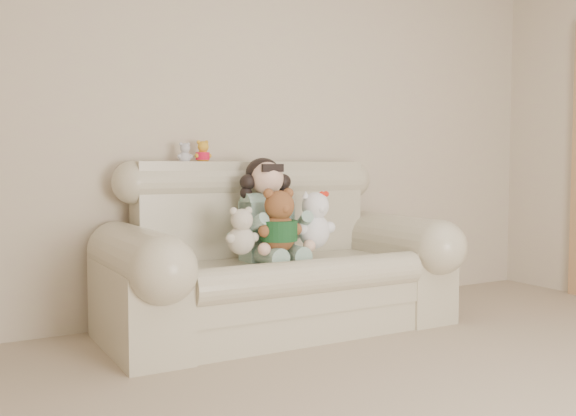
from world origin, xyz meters
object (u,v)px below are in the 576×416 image
Objects in this scene: seated_child at (267,208)px; cream_teddy at (241,226)px; white_cat at (314,214)px; sofa at (280,246)px; brown_teddy at (279,214)px.

cream_teddy is at bearing -145.10° from seated_child.
seated_child is at bearing 128.15° from white_cat.
sofa reaches higher than white_cat.
seated_child reaches higher than white_cat.
sofa is 0.26m from brown_teddy.
seated_child is 2.04× the size of cream_teddy.
cream_teddy is (-0.23, 0.02, -0.06)m from brown_teddy.
brown_teddy is at bearing -121.34° from sofa.
sofa is at bearing 42.30° from cream_teddy.
seated_child is 0.22m from brown_teddy.
cream_teddy is at bearing -177.60° from brown_teddy.
sofa is 3.28× the size of seated_child.
sofa is at bearing -60.50° from seated_child.
cream_teddy is at bearing 166.88° from white_cat.
seated_child reaches higher than sofa.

